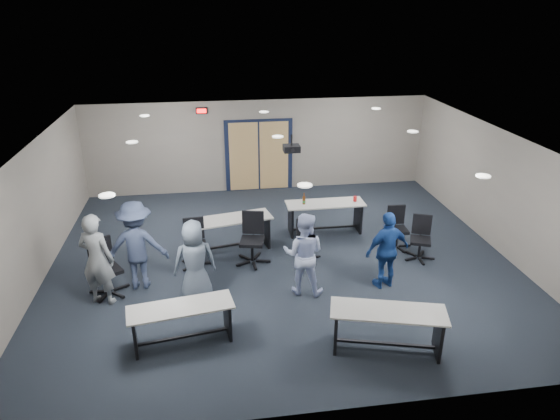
{
  "coord_description": "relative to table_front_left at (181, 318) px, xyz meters",
  "views": [
    {
      "loc": [
        -1.45,
        -9.71,
        5.38
      ],
      "look_at": [
        -0.07,
        -0.3,
        1.32
      ],
      "focal_mm": 32.0,
      "sensor_mm": 36.0,
      "label": 1
    }
  ],
  "objects": [
    {
      "name": "floor",
      "position": [
        2.07,
        2.63,
        -0.48
      ],
      "size": [
        10.0,
        10.0,
        0.0
      ],
      "primitive_type": "plane",
      "color": "#1B232C",
      "rests_on": "ground"
    },
    {
      "name": "back_wall",
      "position": [
        2.07,
        7.13,
        0.87
      ],
      "size": [
        10.0,
        0.04,
        2.7
      ],
      "primitive_type": "cube",
      "color": "gray",
      "rests_on": "floor"
    },
    {
      "name": "front_wall",
      "position": [
        2.07,
        -1.87,
        0.87
      ],
      "size": [
        10.0,
        0.04,
        2.7
      ],
      "primitive_type": "cube",
      "color": "gray",
      "rests_on": "floor"
    },
    {
      "name": "left_wall",
      "position": [
        -2.93,
        2.63,
        0.87
      ],
      "size": [
        0.04,
        9.0,
        2.7
      ],
      "primitive_type": "cube",
      "color": "gray",
      "rests_on": "floor"
    },
    {
      "name": "right_wall",
      "position": [
        7.07,
        2.63,
        0.87
      ],
      "size": [
        0.04,
        9.0,
        2.7
      ],
      "primitive_type": "cube",
      "color": "gray",
      "rests_on": "floor"
    },
    {
      "name": "ceiling",
      "position": [
        2.07,
        2.63,
        2.22
      ],
      "size": [
        10.0,
        9.0,
        0.04
      ],
      "primitive_type": "cube",
      "color": "white",
      "rests_on": "back_wall"
    },
    {
      "name": "double_door",
      "position": [
        2.07,
        7.09,
        0.57
      ],
      "size": [
        2.0,
        0.07,
        2.2
      ],
      "color": "black",
      "rests_on": "back_wall"
    },
    {
      "name": "exit_sign",
      "position": [
        0.47,
        7.08,
        1.97
      ],
      "size": [
        0.32,
        0.07,
        0.18
      ],
      "color": "black",
      "rests_on": "back_wall"
    },
    {
      "name": "ceiling_projector",
      "position": [
        2.37,
        3.13,
        1.92
      ],
      "size": [
        0.35,
        0.32,
        0.37
      ],
      "color": "black",
      "rests_on": "ceiling"
    },
    {
      "name": "ceiling_can_lights",
      "position": [
        2.07,
        2.88,
        2.19
      ],
      "size": [
        6.24,
        5.74,
        0.02
      ],
      "primitive_type": null,
      "color": "white",
      "rests_on": "ceiling"
    },
    {
      "name": "table_front_left",
      "position": [
        0.0,
        0.0,
        0.0
      ],
      "size": [
        1.8,
        0.84,
        0.7
      ],
      "rotation": [
        0.0,
        0.0,
        0.16
      ],
      "color": "silver",
      "rests_on": "floor"
    },
    {
      "name": "table_front_right",
      "position": [
        3.32,
        -0.68,
        0.03
      ],
      "size": [
        1.95,
        1.09,
        0.75
      ],
      "rotation": [
        0.0,
        0.0,
        -0.27
      ],
      "color": "silver",
      "rests_on": "floor"
    },
    {
      "name": "table_back_left",
      "position": [
        0.97,
        3.25,
        0.06
      ],
      "size": [
        2.03,
        1.02,
        0.79
      ],
      "rotation": [
        0.0,
        0.0,
        0.2
      ],
      "color": "silver",
      "rests_on": "floor"
    },
    {
      "name": "table_back_right",
      "position": [
        3.34,
        3.88,
        0.06
      ],
      "size": [
        1.91,
        0.64,
        1.06
      ],
      "rotation": [
        0.0,
        0.0,
        -0.0
      ],
      "color": "silver",
      "rests_on": "floor"
    },
    {
      "name": "chair_back_a",
      "position": [
        0.21,
        2.6,
        0.05
      ],
      "size": [
        0.71,
        0.71,
        1.05
      ],
      "primitive_type": null,
      "rotation": [
        0.0,
        0.0,
        0.08
      ],
      "color": "black",
      "rests_on": "floor"
    },
    {
      "name": "chair_back_b",
      "position": [
        1.42,
        2.57,
        0.09
      ],
      "size": [
        0.85,
        0.85,
        1.13
      ],
      "primitive_type": null,
      "rotation": [
        0.0,
        0.0,
        -0.22
      ],
      "color": "black",
      "rests_on": "floor"
    },
    {
      "name": "chair_back_c",
      "position": [
        2.63,
        2.54,
        -0.02
      ],
      "size": [
        0.62,
        0.62,
        0.92
      ],
      "primitive_type": null,
      "rotation": [
        0.0,
        0.0,
        0.08
      ],
      "color": "black",
      "rests_on": "floor"
    },
    {
      "name": "chair_back_d",
      "position": [
        4.81,
        2.79,
        0.01
      ],
      "size": [
        0.65,
        0.65,
        0.99
      ],
      "primitive_type": null,
      "rotation": [
        0.0,
        0.0,
        -0.05
      ],
      "color": "black",
      "rests_on": "floor"
    },
    {
      "name": "chair_loose_left",
      "position": [
        -1.48,
        1.74,
        0.08
      ],
      "size": [
        0.97,
        0.97,
        1.12
      ],
      "primitive_type": null,
      "rotation": [
        0.0,
        0.0,
        0.54
      ],
      "color": "black",
      "rests_on": "floor"
    },
    {
      "name": "chair_loose_right",
      "position": [
        5.11,
        2.2,
        0.01
      ],
      "size": [
        0.81,
        0.81,
        0.99
      ],
      "primitive_type": null,
      "rotation": [
        0.0,
        0.0,
        -0.39
      ],
      "color": "black",
      "rests_on": "floor"
    },
    {
      "name": "person_gray",
      "position": [
        -1.56,
        1.46,
        0.44
      ],
      "size": [
        0.78,
        0.64,
        1.83
      ],
      "primitive_type": "imported",
      "rotation": [
        0.0,
        0.0,
        2.79
      ],
      "color": "gray",
      "rests_on": "floor"
    },
    {
      "name": "person_plaid",
      "position": [
        0.23,
        1.3,
        0.34
      ],
      "size": [
        0.86,
        0.62,
        1.64
      ],
      "primitive_type": "imported",
      "rotation": [
        0.0,
        0.0,
        3.27
      ],
      "color": "slate",
      "rests_on": "floor"
    },
    {
      "name": "person_lightblue",
      "position": [
        2.3,
        1.26,
        0.36
      ],
      "size": [
        0.98,
        0.86,
        1.68
      ],
      "primitive_type": "imported",
      "rotation": [
        0.0,
        0.0,
        2.81
      ],
      "color": "#BDCDFB",
      "rests_on": "floor"
    },
    {
      "name": "person_navy",
      "position": [
        3.97,
        1.23,
        0.32
      ],
      "size": [
        1.01,
        0.6,
        1.61
      ],
      "primitive_type": "imported",
      "rotation": [
        0.0,
        0.0,
        3.38
      ],
      "color": "navy",
      "rests_on": "floor"
    },
    {
      "name": "person_back",
      "position": [
        -0.89,
        1.94,
        0.44
      ],
      "size": [
        1.22,
        0.74,
        1.83
      ],
      "primitive_type": "imported",
      "rotation": [
        0.0,
        0.0,
        3.09
      ],
      "color": "#364261",
      "rests_on": "floor"
    }
  ]
}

